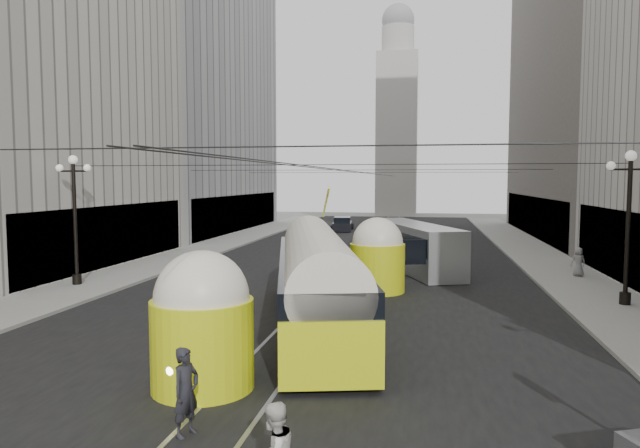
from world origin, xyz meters
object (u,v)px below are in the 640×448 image
at_px(streetcar, 316,278).
at_px(pedestrian_crossing_a, 186,392).
at_px(pedestrian_sidewalk_right, 578,262).
at_px(city_bus, 413,244).

distance_m(streetcar, pedestrian_crossing_a, 9.40).
height_order(streetcar, pedestrian_crossing_a, streetcar).
distance_m(streetcar, pedestrian_sidewalk_right, 17.17).
bearing_deg(pedestrian_crossing_a, city_bus, 10.01).
distance_m(streetcar, city_bus, 14.27).
bearing_deg(streetcar, city_bus, 77.02).
bearing_deg(streetcar, pedestrian_sidewalk_right, 45.56).
relative_size(pedestrian_crossing_a, pedestrian_sidewalk_right, 1.20).
bearing_deg(pedestrian_sidewalk_right, streetcar, 33.88).
bearing_deg(city_bus, pedestrian_sidewalk_right, -10.65).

